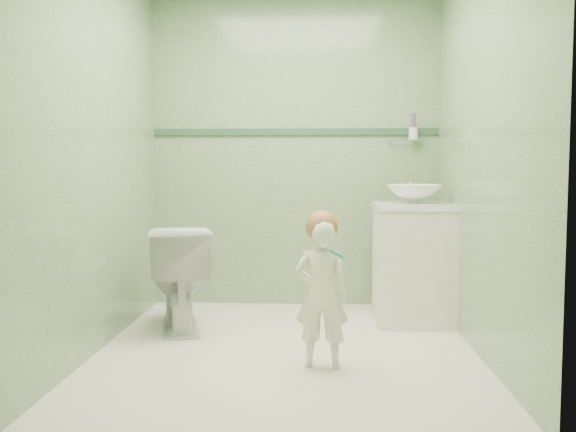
{
  "coord_description": "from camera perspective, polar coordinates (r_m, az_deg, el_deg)",
  "views": [
    {
      "loc": [
        0.18,
        -3.58,
        1.07
      ],
      "look_at": [
        0.0,
        0.15,
        0.78
      ],
      "focal_mm": 38.69,
      "sensor_mm": 36.0,
      "label": 1
    }
  ],
  "objects": [
    {
      "name": "ground",
      "position": [
        3.74,
        -0.11,
        -12.19
      ],
      "size": [
        2.5,
        2.5,
        0.0
      ],
      "primitive_type": "plane",
      "color": "silver",
      "rests_on": "ground"
    },
    {
      "name": "room_shell",
      "position": [
        3.59,
        -0.12,
        6.52
      ],
      "size": [
        2.5,
        2.54,
        2.4
      ],
      "color": "gray",
      "rests_on": "ground"
    },
    {
      "name": "trim_stripe",
      "position": [
        4.83,
        0.63,
        7.75
      ],
      "size": [
        2.2,
        0.02,
        0.05
      ],
      "primitive_type": "cube",
      "color": "#2F5138",
      "rests_on": "room_shell"
    },
    {
      "name": "vanity",
      "position": [
        4.38,
        11.43,
        -4.45
      ],
      "size": [
        0.52,
        0.5,
        0.8
      ],
      "primitive_type": "cube",
      "color": "white",
      "rests_on": "ground"
    },
    {
      "name": "counter",
      "position": [
        4.34,
        11.51,
        0.91
      ],
      "size": [
        0.54,
        0.52,
        0.04
      ],
      "primitive_type": "cube",
      "color": "white",
      "rests_on": "vanity"
    },
    {
      "name": "basin",
      "position": [
        4.33,
        11.53,
        2.02
      ],
      "size": [
        0.37,
        0.37,
        0.13
      ],
      "primitive_type": "imported",
      "color": "white",
      "rests_on": "counter"
    },
    {
      "name": "faucet",
      "position": [
        4.51,
        11.19,
        3.13
      ],
      "size": [
        0.03,
        0.13,
        0.18
      ],
      "color": "silver",
      "rests_on": "counter"
    },
    {
      "name": "cup_holder",
      "position": [
        4.82,
        11.36,
        7.44
      ],
      "size": [
        0.26,
        0.07,
        0.21
      ],
      "color": "silver",
      "rests_on": "room_shell"
    },
    {
      "name": "toilet",
      "position": [
        4.19,
        -10.02,
        -5.54
      ],
      "size": [
        0.56,
        0.77,
        0.7
      ],
      "primitive_type": "imported",
      "rotation": [
        0.0,
        0.0,
        3.41
      ],
      "color": "white",
      "rests_on": "ground"
    },
    {
      "name": "toddler",
      "position": [
        3.34,
        3.1,
        -7.2
      ],
      "size": [
        0.3,
        0.2,
        0.79
      ],
      "primitive_type": "imported",
      "rotation": [
        0.0,
        0.0,
        3.1
      ],
      "color": "white",
      "rests_on": "ground"
    },
    {
      "name": "hair_cap",
      "position": [
        3.31,
        3.13,
        -0.99
      ],
      "size": [
        0.18,
        0.18,
        0.18
      ],
      "primitive_type": "sphere",
      "color": "#9E653A",
      "rests_on": "toddler"
    },
    {
      "name": "teal_toothbrush",
      "position": [
        3.18,
        4.37,
        -3.42
      ],
      "size": [
        0.11,
        0.13,
        0.08
      ],
      "color": "#098B6A",
      "rests_on": "toddler"
    }
  ]
}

